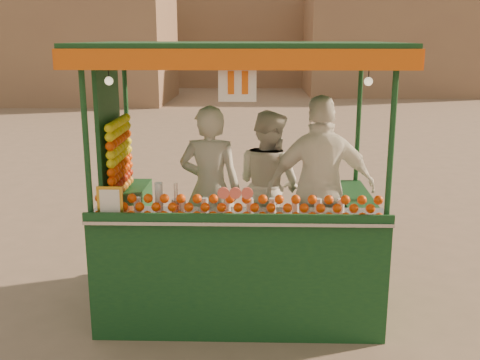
{
  "coord_description": "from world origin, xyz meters",
  "views": [
    {
      "loc": [
        -0.12,
        -5.74,
        2.82
      ],
      "look_at": [
        -0.28,
        -0.06,
        1.38
      ],
      "focal_mm": 42.27,
      "sensor_mm": 36.0,
      "label": 1
    }
  ],
  "objects_px": {
    "vendor_right": "(321,188)",
    "vendor_middle": "(269,184)",
    "juice_cart": "(232,228)",
    "vendor_left": "(210,189)"
  },
  "relations": [
    {
      "from": "juice_cart",
      "to": "vendor_middle",
      "type": "relative_size",
      "value": 1.78
    },
    {
      "from": "juice_cart",
      "to": "vendor_right",
      "type": "bearing_deg",
      "value": 9.2
    },
    {
      "from": "vendor_left",
      "to": "vendor_right",
      "type": "distance_m",
      "value": 1.18
    },
    {
      "from": "vendor_middle",
      "to": "vendor_right",
      "type": "height_order",
      "value": "vendor_right"
    },
    {
      "from": "vendor_right",
      "to": "vendor_middle",
      "type": "bearing_deg",
      "value": -51.28
    },
    {
      "from": "vendor_middle",
      "to": "vendor_right",
      "type": "distance_m",
      "value": 0.8
    },
    {
      "from": "juice_cart",
      "to": "vendor_left",
      "type": "xyz_separation_m",
      "value": [
        -0.25,
        0.32,
        0.33
      ]
    },
    {
      "from": "vendor_right",
      "to": "juice_cart",
      "type": "bearing_deg",
      "value": 6.02
    },
    {
      "from": "vendor_middle",
      "to": "vendor_right",
      "type": "relative_size",
      "value": 0.88
    },
    {
      "from": "vendor_left",
      "to": "vendor_middle",
      "type": "xyz_separation_m",
      "value": [
        0.64,
        0.42,
        -0.05
      ]
    }
  ]
}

